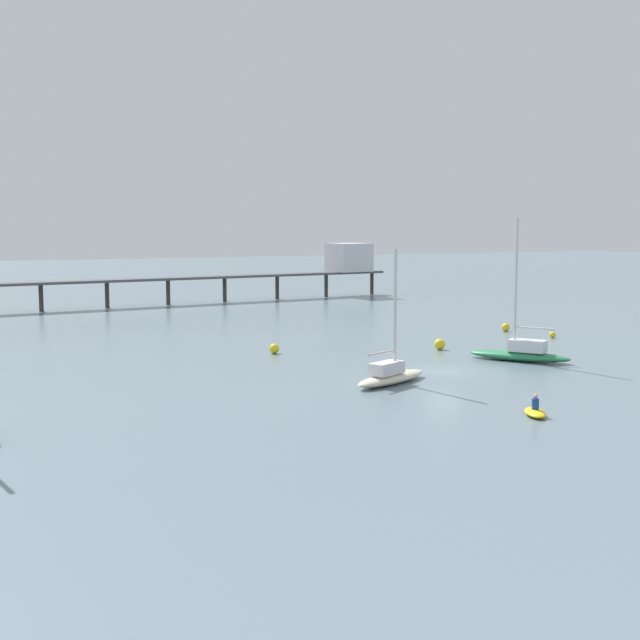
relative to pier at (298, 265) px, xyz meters
The scene contains 9 objects.
ground_plane 58.52m from the pier, 104.42° to the right, with size 400.00×400.00×0.00m, color slate.
pier is the anchor object (origin of this frame).
sailboat_cream 62.43m from the pier, 108.77° to the right, with size 6.69×4.31×8.31m.
sailboat_green 55.92m from the pier, 97.33° to the right, with size 5.77×7.16×10.26m.
dinghy_yellow 72.30m from the pier, 104.33° to the right, with size 1.91×2.44×1.14m.
mooring_buoy_far 46.80m from the pier, 85.86° to the right, with size 0.56×0.56×0.56m, color yellow.
mooring_buoy_inner 49.73m from the pier, 116.10° to the right, with size 0.76×0.76×0.76m, color yellow.
mooring_buoy_outer 41.30m from the pier, 86.40° to the right, with size 0.76×0.76×0.76m, color yellow.
mooring_buoy_near 49.21m from the pier, 100.93° to the right, with size 0.86×0.86×0.86m, color yellow.
Camera 1 is at (-31.69, -47.37, 9.72)m, focal length 47.95 mm.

